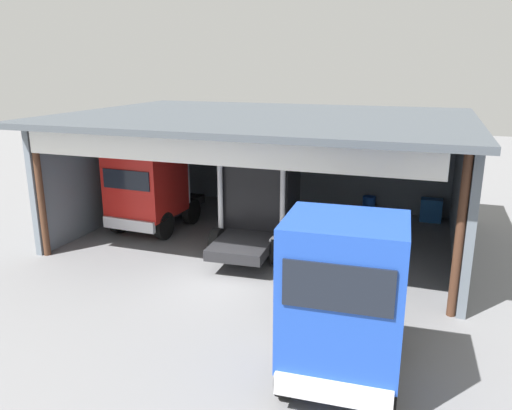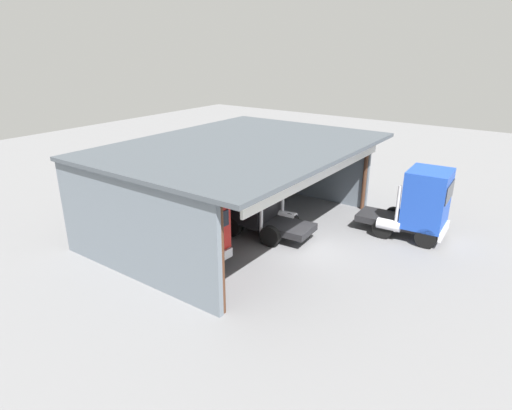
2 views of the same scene
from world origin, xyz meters
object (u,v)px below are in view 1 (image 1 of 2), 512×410
(truck_red_center_bay, at_px, (150,189))
(truck_black_center_left_bay, at_px, (260,195))
(tool_cart, at_px, (431,210))
(truck_blue_yard_outside, at_px, (343,301))
(oil_drum, at_px, (369,206))

(truck_red_center_bay, relative_size, truck_black_center_left_bay, 0.93)
(tool_cart, bearing_deg, truck_red_center_bay, -154.62)
(truck_blue_yard_outside, distance_m, tool_cart, 13.07)
(truck_black_center_left_bay, relative_size, oil_drum, 5.75)
(truck_black_center_left_bay, bearing_deg, oil_drum, 54.57)
(truck_red_center_bay, height_order, tool_cart, truck_red_center_bay)
(truck_black_center_left_bay, height_order, oil_drum, truck_black_center_left_bay)
(oil_drum, bearing_deg, truck_black_center_left_bay, -121.81)
(oil_drum, distance_m, tool_cart, 2.67)
(truck_red_center_bay, bearing_deg, oil_drum, -144.89)
(truck_blue_yard_outside, height_order, oil_drum, truck_blue_yard_outside)
(oil_drum, relative_size, tool_cart, 0.88)
(truck_red_center_bay, bearing_deg, tool_cart, -151.76)
(truck_black_center_left_bay, bearing_deg, tool_cart, 38.28)
(truck_blue_yard_outside, bearing_deg, truck_black_center_left_bay, -62.60)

